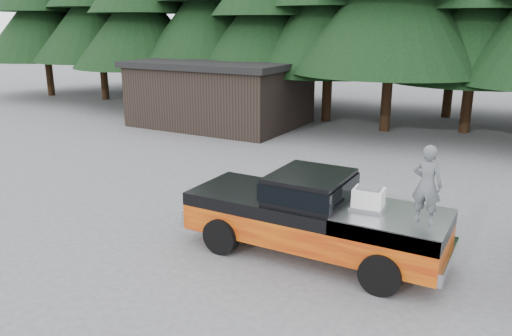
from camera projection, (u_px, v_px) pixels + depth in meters
The scene contains 6 objects.
ground at pixel (260, 242), 12.15m from camera, with size 120.00×120.00×0.00m, color #4E4E50.
pickup_truck at pixel (313, 227), 11.32m from camera, with size 6.00×2.04×1.33m, color #D5660B, non-canonical shape.
truck_cab at pixel (310, 186), 11.10m from camera, with size 1.66×1.90×0.59m, color black.
air_compressor at pixel (368, 199), 10.51m from camera, with size 0.62×0.52×0.43m, color silver.
man_on_bed at pixel (427, 185), 9.61m from camera, with size 0.58×0.38×1.58m, color #4D5053.
utility_building at pixel (221, 92), 25.97m from camera, with size 8.40×6.40×3.30m.
Camera 1 is at (5.40, -9.78, 5.10)m, focal length 35.00 mm.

